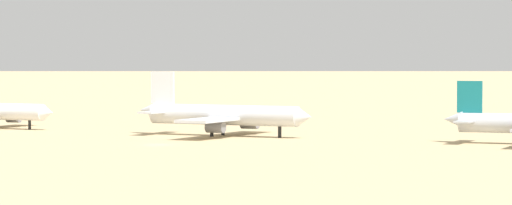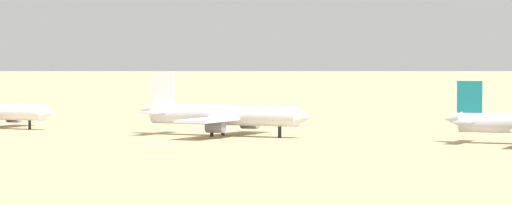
# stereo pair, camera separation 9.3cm
# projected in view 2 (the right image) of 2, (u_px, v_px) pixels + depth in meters

# --- Properties ---
(ground) EXTENTS (4000.00, 4000.00, 0.00)m
(ground) POSITION_uv_depth(u_px,v_px,m) (158.00, 145.00, 232.35)
(ground) COLOR tan
(ridge_far_west) EXTENTS (248.68, 222.74, 118.73)m
(ridge_far_west) POSITION_uv_depth(u_px,v_px,m) (296.00, 8.00, 1470.80)
(ridge_far_west) COLOR gray
(ridge_far_west) RESTS_ON ground
(ridge_west) EXTENTS (341.85, 248.98, 76.87)m
(ridge_west) POSITION_uv_depth(u_px,v_px,m) (430.00, 24.00, 1240.39)
(ridge_west) COLOR #8D6D60
(ridge_west) RESTS_ON ground
(parked_jet_white_4) EXTENTS (35.54, 29.73, 11.78)m
(parked_jet_white_4) POSITION_uv_depth(u_px,v_px,m) (222.00, 115.00, 255.71)
(parked_jet_white_4) COLOR silver
(parked_jet_white_4) RESTS_ON ground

